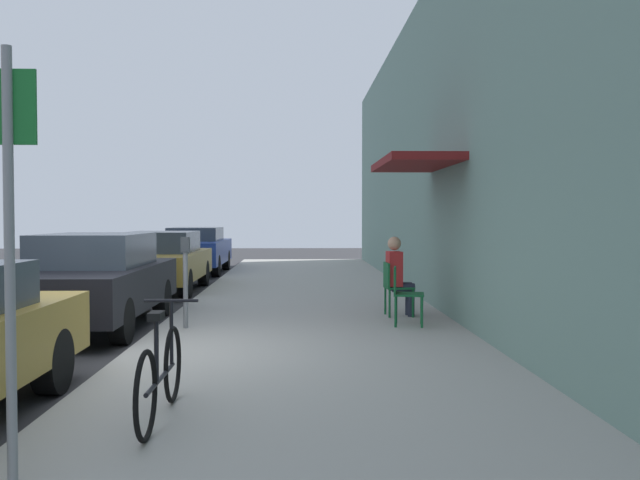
{
  "coord_description": "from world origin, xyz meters",
  "views": [
    {
      "loc": [
        2.09,
        -8.19,
        1.73
      ],
      "look_at": [
        2.54,
        6.52,
        1.24
      ],
      "focal_mm": 38.58,
      "sensor_mm": 36.0,
      "label": 1
    }
  ],
  "objects": [
    {
      "name": "bicycle_0",
      "position": [
        0.99,
        -2.76,
        0.48
      ],
      "size": [
        0.46,
        1.71,
        0.9
      ],
      "color": "black",
      "rests_on": "sidewalk_slab"
    },
    {
      "name": "parking_meter",
      "position": [
        0.45,
        1.76,
        0.89
      ],
      "size": [
        0.12,
        0.1,
        1.32
      ],
      "color": "slate",
      "rests_on": "sidewalk_slab"
    },
    {
      "name": "cafe_chair_1",
      "position": [
        3.64,
        2.88,
        0.62
      ],
      "size": [
        0.46,
        0.46,
        0.87
      ],
      "color": "#14592D",
      "rests_on": "sidewalk_slab"
    },
    {
      "name": "parked_car_3",
      "position": [
        -1.1,
        13.04,
        0.74
      ],
      "size": [
        1.8,
        4.4,
        1.41
      ],
      "color": "navy",
      "rests_on": "ground_plane"
    },
    {
      "name": "cafe_chair_0",
      "position": [
        3.64,
        1.9,
        0.62
      ],
      "size": [
        0.5,
        0.5,
        0.87
      ],
      "color": "#14592D",
      "rests_on": "sidewalk_slab"
    },
    {
      "name": "parked_car_2",
      "position": [
        -1.1,
        7.76,
        0.72
      ],
      "size": [
        1.8,
        4.4,
        1.39
      ],
      "color": "#A58433",
      "rests_on": "ground_plane"
    },
    {
      "name": "sidewalk_slab",
      "position": [
        2.25,
        2.0,
        0.06
      ],
      "size": [
        4.5,
        32.0,
        0.12
      ],
      "primitive_type": "cube",
      "color": "#9E9B93",
      "rests_on": "ground_plane"
    },
    {
      "name": "seated_patron_1",
      "position": [
        3.7,
        2.89,
        0.82
      ],
      "size": [
        0.44,
        0.37,
        1.29
      ],
      "color": "#232838",
      "rests_on": "sidewalk_slab"
    },
    {
      "name": "ground_plane",
      "position": [
        0.0,
        0.0,
        0.0
      ],
      "size": [
        60.0,
        60.0,
        0.0
      ],
      "primitive_type": "plane",
      "color": "#2D2D30"
    },
    {
      "name": "building_facade",
      "position": [
        4.65,
        2.01,
        3.05
      ],
      "size": [
        1.4,
        32.0,
        6.11
      ],
      "color": "gray",
      "rests_on": "ground_plane"
    },
    {
      "name": "parked_car_1",
      "position": [
        -1.1,
        2.52,
        0.75
      ],
      "size": [
        1.8,
        4.4,
        1.47
      ],
      "color": "black",
      "rests_on": "ground_plane"
    },
    {
      "name": "street_sign",
      "position": [
        0.4,
        -4.13,
        1.64
      ],
      "size": [
        0.32,
        0.06,
        2.6
      ],
      "color": "gray",
      "rests_on": "sidewalk_slab"
    }
  ]
}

